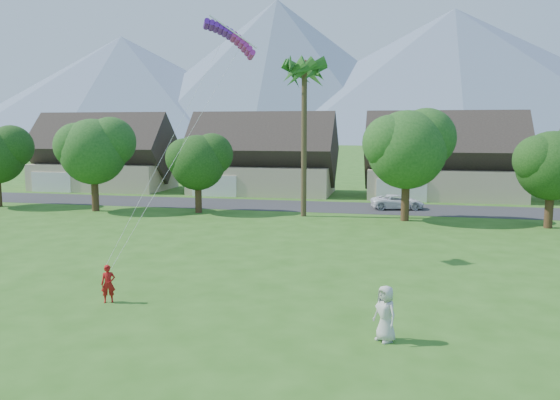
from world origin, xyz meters
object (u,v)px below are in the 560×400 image
(watcher, at_px, (385,314))
(parafoil_kite, at_px, (232,36))
(kite_flyer, at_px, (108,284))
(parked_car, at_px, (397,202))

(watcher, xyz_separation_m, parafoil_kite, (-8.54, 10.69, 11.03))
(kite_flyer, xyz_separation_m, parafoil_kite, (2.69, 8.90, 11.20))
(watcher, xyz_separation_m, parked_car, (0.40, 30.62, -0.32))
(kite_flyer, relative_size, parafoil_kite, 0.48)
(watcher, height_order, parafoil_kite, parafoil_kite)
(parafoil_kite, bearing_deg, parked_car, 47.15)
(kite_flyer, distance_m, watcher, 11.38)
(parked_car, xyz_separation_m, parafoil_kite, (-8.94, -19.93, 11.35))
(watcher, bearing_deg, parafoil_kite, 174.38)
(kite_flyer, height_order, parked_car, kite_flyer)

